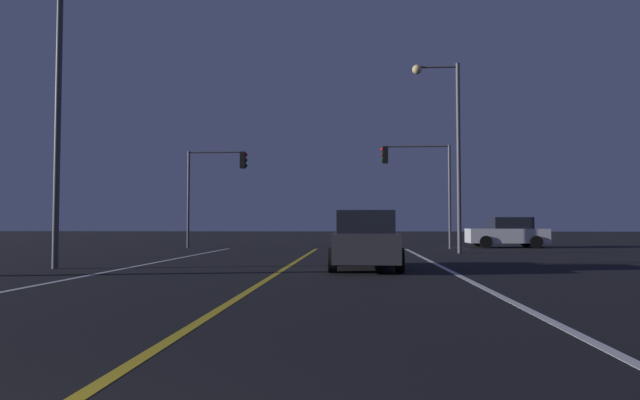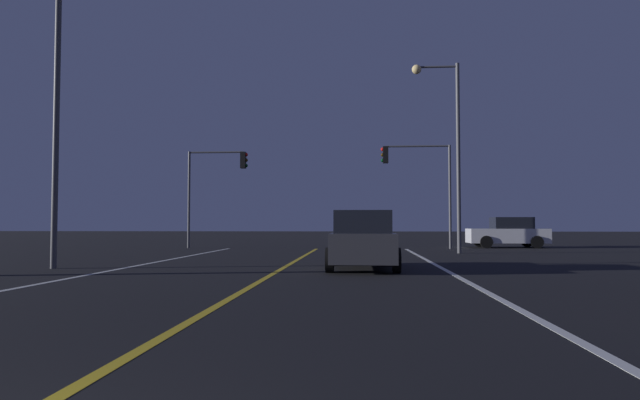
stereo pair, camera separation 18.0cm
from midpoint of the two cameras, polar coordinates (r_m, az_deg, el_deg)
lane_edge_right at (r=13.10m, az=14.98°, el=-8.12°), size 0.16×34.01×0.01m
lane_edge_left at (r=14.60m, az=-24.89°, el=-7.39°), size 0.16×34.01×0.01m
lane_center_divider at (r=13.04m, az=-6.10°, el=-8.22°), size 0.16×34.01×0.01m
car_lead_same_lane at (r=16.51m, az=4.30°, el=-4.17°), size 2.02×4.30×1.70m
car_crossing_side at (r=33.22m, az=18.37°, el=-3.19°), size 4.30×2.02×1.70m
traffic_light_near_right at (r=30.59m, az=9.59°, el=2.89°), size 3.74×0.36×5.55m
traffic_light_near_left at (r=31.37m, az=-10.58°, el=2.44°), size 3.35×0.36×5.33m
street_lamp_left_mid at (r=18.59m, az=-23.64°, el=10.94°), size 2.73×0.44×8.80m
street_lamp_right_far at (r=26.34m, az=12.71°, el=6.60°), size 2.16×0.44×8.67m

